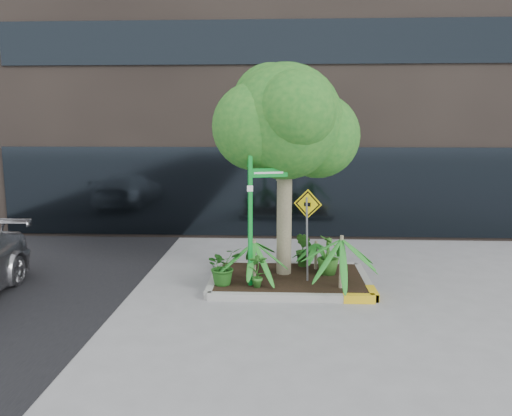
{
  "coord_description": "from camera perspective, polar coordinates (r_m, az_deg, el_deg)",
  "views": [
    {
      "loc": [
        -0.04,
        -9.92,
        3.35
      ],
      "look_at": [
        -0.51,
        0.2,
        1.64
      ],
      "focal_mm": 35.0,
      "sensor_mm": 36.0,
      "label": 1
    }
  ],
  "objects": [
    {
      "name": "cattle_sign",
      "position": [
        10.08,
        5.9,
        -1.36
      ],
      "size": [
        0.55,
        0.25,
        1.92
      ],
      "rotation": [
        0.0,
        0.0,
        -0.4
      ],
      "color": "slate",
      "rests_on": "ground"
    },
    {
      "name": "shrub_b",
      "position": [
        10.87,
        8.25,
        -5.31
      ],
      "size": [
        0.57,
        0.57,
        0.85
      ],
      "primitive_type": "imported",
      "rotation": [
        0.0,
        0.0,
        1.8
      ],
      "color": "#2D671F",
      "rests_on": "planter"
    },
    {
      "name": "building",
      "position": [
        18.89,
        4.57,
        22.23
      ],
      "size": [
        18.0,
        8.0,
        15.0
      ],
      "primitive_type": "cube",
      "color": "#2D2621",
      "rests_on": "ground"
    },
    {
      "name": "tree",
      "position": [
        10.5,
        3.34,
        9.8
      ],
      "size": [
        3.1,
        2.75,
        4.65
      ],
      "color": "gray",
      "rests_on": "ground"
    },
    {
      "name": "street_sign_post",
      "position": [
        9.84,
        -0.44,
        -0.06
      ],
      "size": [
        0.95,
        0.79,
        2.75
      ],
      "rotation": [
        0.0,
        0.0,
        0.28
      ],
      "color": "#0D942A",
      "rests_on": "ground"
    },
    {
      "name": "palm_front",
      "position": [
        9.87,
        9.78,
        -3.52
      ],
      "size": [
        1.19,
        1.19,
        1.32
      ],
      "color": "gray",
      "rests_on": "ground"
    },
    {
      "name": "shrub_d",
      "position": [
        11.38,
        5.54,
        -4.75
      ],
      "size": [
        0.58,
        0.58,
        0.79
      ],
      "primitive_type": "imported",
      "rotation": [
        0.0,
        0.0,
        5.17
      ],
      "color": "#245719",
      "rests_on": "planter"
    },
    {
      "name": "palm_left",
      "position": [
        10.26,
        -0.19,
        -3.91
      ],
      "size": [
        0.97,
        0.97,
        1.08
      ],
      "color": "gray",
      "rests_on": "ground"
    },
    {
      "name": "shrub_a",
      "position": [
        10.12,
        -3.78,
        -6.61
      ],
      "size": [
        0.97,
        0.97,
        0.77
      ],
      "primitive_type": "imported",
      "rotation": [
        0.0,
        0.0,
        0.69
      ],
      "color": "#1E5618",
      "rests_on": "planter"
    },
    {
      "name": "palm_back",
      "position": [
        11.16,
        6.88,
        -3.98
      ],
      "size": [
        0.72,
        0.72,
        0.8
      ],
      "color": "gray",
      "rests_on": "ground"
    },
    {
      "name": "planter",
      "position": [
        10.71,
        4.02,
        -8.12
      ],
      "size": [
        3.35,
        2.36,
        0.15
      ],
      "color": "#9E9E99",
      "rests_on": "ground"
    },
    {
      "name": "shrub_c",
      "position": [
        9.92,
        0.21,
        -7.11
      ],
      "size": [
        0.39,
        0.39,
        0.7
      ],
      "primitive_type": "imported",
      "rotation": [
        0.0,
        0.0,
        3.19
      ],
      "color": "#2C6F22",
      "rests_on": "planter"
    },
    {
      "name": "ground",
      "position": [
        10.47,
        2.76,
        -9.09
      ],
      "size": [
        80.0,
        80.0,
        0.0
      ],
      "primitive_type": "plane",
      "color": "gray",
      "rests_on": "ground"
    }
  ]
}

